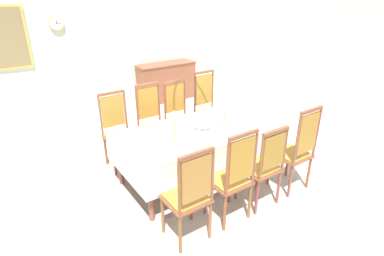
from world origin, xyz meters
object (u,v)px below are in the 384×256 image
at_px(chair_north_c, 179,115).
at_px(mounted_clock, 56,23).
at_px(chair_north_b, 153,120).
at_px(framed_painting, 4,38).
at_px(spoon_primary, 137,130).
at_px(dining_table, 201,134).
at_px(soup_tureen, 202,122).
at_px(chair_south_b, 233,176).
at_px(chair_south_a, 189,194).
at_px(candlestick_west, 174,126).
at_px(chair_south_c, 263,165).
at_px(chair_north_d, 208,106).
at_px(candlestick_east, 225,112).
at_px(chair_south_d, 297,149).
at_px(bowl_near_left, 145,128).
at_px(bowl_far_left, 127,133).
at_px(sideboard, 167,82).
at_px(chair_north_a, 118,130).
at_px(spoon_secondary, 142,162).
at_px(bowl_near_right, 152,159).

xyz_separation_m(chair_north_c, mounted_clock, (-1.18, 2.53, 1.32)).
xyz_separation_m(chair_north_b, framed_painting, (-1.61, 2.54, 1.10)).
bearing_deg(chair_north_c, spoon_primary, 27.23).
distance_m(dining_table, soup_tureen, 0.18).
bearing_deg(chair_north_b, chair_south_b, 90.00).
relative_size(chair_south_a, candlestick_west, 3.19).
height_order(chair_north_b, mounted_clock, mounted_clock).
height_order(chair_south_c, mounted_clock, mounted_clock).
bearing_deg(spoon_primary, chair_south_b, -61.72).
xyz_separation_m(chair_north_d, candlestick_west, (-1.27, -0.97, 0.28)).
height_order(chair_south_b, candlestick_east, chair_south_b).
xyz_separation_m(dining_table, chair_south_d, (0.85, -0.97, -0.06)).
height_order(chair_south_b, mounted_clock, mounted_clock).
bearing_deg(chair_north_c, mounted_clock, -65.01).
bearing_deg(bowl_near_left, framed_painting, 111.70).
bearing_deg(candlestick_west, chair_north_b, 79.93).
xyz_separation_m(chair_south_a, candlestick_west, (0.41, 0.96, 0.31)).
xyz_separation_m(candlestick_east, bowl_near_left, (-1.05, 0.43, -0.14)).
xyz_separation_m(chair_north_c, bowl_far_left, (-1.16, -0.56, 0.19)).
relative_size(chair_south_d, sideboard, 0.84).
height_order(chair_south_d, bowl_near_left, chair_south_d).
bearing_deg(chair_south_a, chair_south_b, -0.22).
height_order(mounted_clock, framed_painting, framed_painting).
xyz_separation_m(chair_south_d, chair_north_d, (-0.00, 1.93, 0.01)).
xyz_separation_m(chair_north_d, soup_tureen, (-0.83, -0.97, 0.24)).
distance_m(chair_north_b, chair_north_c, 0.50).
relative_size(chair_south_d, chair_north_d, 0.99).
bearing_deg(candlestick_east, chair_north_b, 124.65).
relative_size(dining_table, mounted_clock, 8.14).
bearing_deg(chair_north_a, dining_table, 130.83).
xyz_separation_m(chair_north_a, bowl_near_left, (0.20, -0.53, 0.18)).
height_order(candlestick_east, spoon_secondary, candlestick_east).
bearing_deg(candlestick_west, chair_north_d, 37.33).
bearing_deg(sideboard, bowl_near_left, 55.26).
bearing_deg(mounted_clock, bowl_near_right, -90.26).
height_order(chair_south_a, sideboard, chair_south_a).
relative_size(chair_south_c, candlestick_east, 2.82).
relative_size(candlestick_east, sideboard, 0.27).
relative_size(bowl_far_left, framed_painting, 0.18).
distance_m(bowl_near_right, sideboard, 4.29).
xyz_separation_m(chair_north_d, framed_painting, (-2.70, 2.53, 1.09)).
xyz_separation_m(chair_south_a, mounted_clock, (-0.10, 4.45, 1.32)).
relative_size(chair_south_b, chair_north_b, 1.00).
relative_size(chair_north_d, spoon_secondary, 6.88).
xyz_separation_m(bowl_far_left, framed_painting, (-0.94, 3.10, 0.93)).
xyz_separation_m(dining_table, sideboard, (1.32, 3.25, -0.22)).
bearing_deg(spoon_secondary, dining_table, 11.94).
bearing_deg(chair_north_b, bowl_near_right, 62.47).
bearing_deg(sideboard, chair_south_c, 75.70).
relative_size(chair_south_c, sideboard, 0.75).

